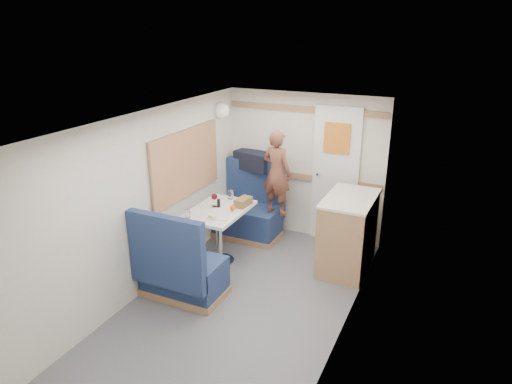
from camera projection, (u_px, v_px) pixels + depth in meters
The scene contains 26 objects.
floor at pixel (228, 318), 4.66m from camera, with size 4.50×4.50×0.00m, color #515156.
ceiling at pixel (223, 125), 3.97m from camera, with size 4.50×4.50×0.00m, color silver.
wall_back at pixel (304, 166), 6.23m from camera, with size 2.20×0.02×2.00m, color silver.
wall_left at pixel (133, 211), 4.75m from camera, with size 0.02×4.50×2.00m, color silver.
wall_right at pixel (340, 252), 3.88m from camera, with size 0.02×4.50×2.00m, color silver.
oak_trim_low at pixel (303, 177), 6.27m from camera, with size 2.15×0.02×0.08m, color #9E6B47.
oak_trim_high at pixel (306, 109), 5.94m from camera, with size 2.15×0.02×0.08m, color #9E6B47.
side_window at pixel (186, 163), 5.51m from camera, with size 0.04×1.30×0.72m, color #B3BDA1.
rear_door at pixel (335, 173), 6.04m from camera, with size 0.62×0.12×1.86m.
dinette_table at pixel (219, 221), 5.57m from camera, with size 0.62×0.92×0.72m.
bench_far at pixel (249, 216), 6.40m from camera, with size 0.90×0.59×1.05m.
bench_near at pixel (180, 273), 4.93m from camera, with size 0.90×0.59×1.05m.
ledge at pixel (257, 171), 6.42m from camera, with size 0.90×0.14×0.04m, color #9E6B47.
dome_light at pixel (222, 111), 6.04m from camera, with size 0.20×0.20×0.20m, color white.
galley_counter at pixel (348, 232), 5.50m from camera, with size 0.57×0.92×0.92m.
person at pixel (277, 173), 5.91m from camera, with size 0.41×0.27×1.13m, color brown.
duffel_bag at pixel (254, 161), 6.39m from camera, with size 0.54×0.26×0.26m, color black.
tray at pixel (221, 215), 5.34m from camera, with size 0.25×0.33×0.02m, color white.
orange_fruit at pixel (233, 208), 5.41m from camera, with size 0.07×0.07×0.07m, color #D36809.
cheese_block at pixel (212, 217), 5.22m from camera, with size 0.09×0.05×0.03m, color #E4D983.
wine_glass at pixel (214, 197), 5.56m from camera, with size 0.08×0.08×0.17m.
tumbler_left at pixel (188, 213), 5.27m from camera, with size 0.07×0.07×0.11m, color silver.
tumbler_mid at pixel (231, 195), 5.83m from camera, with size 0.07×0.07×0.11m, color white.
beer_glass at pixel (241, 204), 5.56m from camera, with size 0.06×0.06×0.10m, color #964A15.
pepper_grinder at pixel (219, 203), 5.57m from camera, with size 0.04×0.04×0.11m, color black.
bread_loaf at pixel (243, 202), 5.61m from camera, with size 0.13×0.24×0.10m, color brown.
Camera 1 is at (1.91, -3.44, 2.83)m, focal length 32.00 mm.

